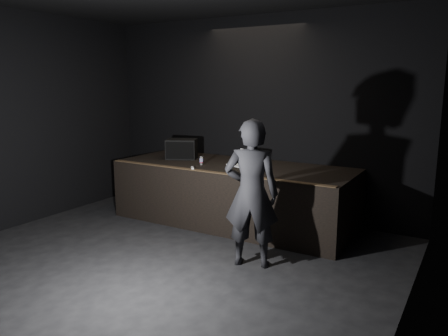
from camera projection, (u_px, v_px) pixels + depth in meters
ground at (120, 284)px, 5.18m from camera, size 7.00×7.00×0.00m
room_walls at (112, 113)px, 4.79m from camera, size 6.10×7.10×3.52m
stage_riser at (233, 194)px, 7.39m from camera, size 4.00×1.50×1.00m
riser_lip at (211, 172)px, 6.69m from camera, size 3.92×0.10×0.01m
stage_monitor at (182, 149)px, 7.85m from camera, size 0.64×0.57×0.35m
cable at (183, 155)px, 8.21m from camera, size 0.90×0.21×0.02m
laptop at (242, 161)px, 7.24m from camera, size 0.46×0.44×0.25m
beer_can at (201, 161)px, 7.28m from camera, size 0.06×0.06×0.14m
plastic_cup at (243, 163)px, 7.13m from camera, size 0.09×0.09×0.11m
wii_remote at (192, 168)px, 6.93m from camera, size 0.13×0.15×0.03m
person at (251, 194)px, 5.56m from camera, size 0.81×0.66×1.92m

